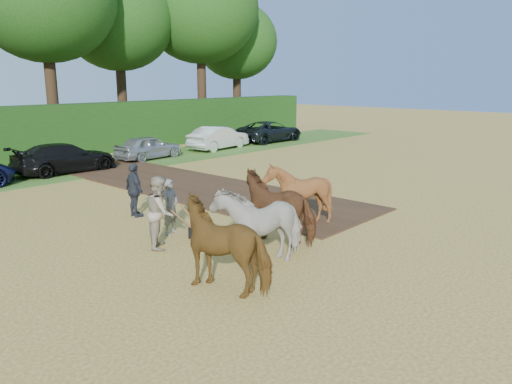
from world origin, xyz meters
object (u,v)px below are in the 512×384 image
Objects in this scene: plough_team at (267,214)px; parked_cars at (89,154)px; spectator_near at (160,212)px; spectator_far at (134,190)px.

parked_cars is at bearing 77.20° from plough_team.
spectator_near reaches higher than spectator_far.
spectator_far is (1.30, 3.08, -0.08)m from spectator_near.
plough_team is 15.17m from parked_cars.
spectator_far is 0.05× the size of parked_cars.
spectator_near is 0.05× the size of parked_cars.
spectator_near is at bearing -112.14° from parked_cars.
plough_team is (1.74, -2.25, 0.00)m from spectator_near.
spectator_near is at bearing 165.82° from spectator_far.
parked_cars is (5.10, 12.54, -0.25)m from spectator_near.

